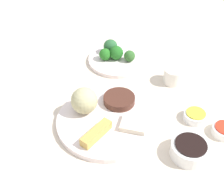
{
  "coord_description": "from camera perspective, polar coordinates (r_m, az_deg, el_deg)",
  "views": [
    {
      "loc": [
        0.07,
        0.59,
        0.6
      ],
      "look_at": [
        -0.03,
        -0.08,
        0.06
      ],
      "focal_mm": 45.07,
      "sensor_mm": 36.0,
      "label": 1
    }
  ],
  "objects": [
    {
      "name": "tabletop",
      "position": [
        0.84,
        -0.99,
        -6.15
      ],
      "size": [
        2.2,
        2.2,
        0.02
      ],
      "primitive_type": "cube",
      "color": "beige",
      "rests_on": "ground"
    },
    {
      "name": "main_plate",
      "position": [
        0.81,
        -0.7,
        -6.21
      ],
      "size": [
        0.29,
        0.29,
        0.02
      ],
      "primitive_type": "cylinder",
      "color": "white",
      "rests_on": "tabletop"
    },
    {
      "name": "rice_scoop",
      "position": [
        0.8,
        -5.64,
        -2.25
      ],
      "size": [
        0.08,
        0.08,
        0.08
      ],
      "primitive_type": "sphere",
      "color": "#BAB583",
      "rests_on": "main_plate"
    },
    {
      "name": "spring_roll",
      "position": [
        0.75,
        -3.2,
        -8.85
      ],
      "size": [
        0.09,
        0.09,
        0.02
      ],
      "primitive_type": "cube",
      "rotation": [
        0.0,
        0.0,
        0.77
      ],
      "color": "gold",
      "rests_on": "main_plate"
    },
    {
      "name": "crab_rangoon_wonton",
      "position": [
        0.78,
        4.41,
        -7.01
      ],
      "size": [
        0.09,
        0.08,
        0.02
      ],
      "primitive_type": "cube",
      "rotation": [
        0.0,
        0.0,
        -0.4
      ],
      "color": "beige",
      "rests_on": "main_plate"
    },
    {
      "name": "stir_fry_heap",
      "position": [
        0.85,
        1.46,
        -2.02
      ],
      "size": [
        0.1,
        0.1,
        0.02
      ],
      "primitive_type": "cylinder",
      "color": "#49271D",
      "rests_on": "main_plate"
    },
    {
      "name": "broccoli_plate",
      "position": [
        1.06,
        1.41,
        6.07
      ],
      "size": [
        0.23,
        0.23,
        0.01
      ],
      "primitive_type": "cylinder",
      "color": "white",
      "rests_on": "tabletop"
    },
    {
      "name": "broccoli_floret_0",
      "position": [
        1.04,
        0.85,
        7.47
      ],
      "size": [
        0.05,
        0.05,
        0.05
      ],
      "primitive_type": "sphere",
      "color": "#20651F",
      "rests_on": "broccoli_plate"
    },
    {
      "name": "broccoli_floret_1",
      "position": [
        1.03,
        3.58,
        6.81
      ],
      "size": [
        0.04,
        0.04,
        0.04
      ],
      "primitive_type": "sphere",
      "color": "#306228",
      "rests_on": "broccoli_plate"
    },
    {
      "name": "broccoli_floret_2",
      "position": [
        1.08,
        -0.31,
        8.73
      ],
      "size": [
        0.05,
        0.05,
        0.05
      ],
      "primitive_type": "sphere",
      "color": "#2B6134",
      "rests_on": "broccoli_plate"
    },
    {
      "name": "broccoli_floret_3",
      "position": [
        1.04,
        -1.41,
        7.15
      ],
      "size": [
        0.04,
        0.04,
        0.04
      ],
      "primitive_type": "sphere",
      "color": "#246D20",
      "rests_on": "broccoli_plate"
    },
    {
      "name": "soy_sauce_bowl",
      "position": [
        0.75,
        15.48,
        -11.74
      ],
      "size": [
        0.1,
        0.1,
        0.04
      ],
      "primitive_type": "cylinder",
      "color": "white",
      "rests_on": "tabletop"
    },
    {
      "name": "soy_sauce_bowl_liquid",
      "position": [
        0.73,
        15.75,
        -10.7
      ],
      "size": [
        0.08,
        0.08,
        0.0
      ],
      "primitive_type": "cylinder",
      "color": "black",
      "rests_on": "soy_sauce_bowl"
    },
    {
      "name": "sauce_ramekin_hot_mustard",
      "position": [
        0.85,
        16.52,
        -5.23
      ],
      "size": [
        0.07,
        0.07,
        0.02
      ],
      "primitive_type": "cylinder",
      "color": "white",
      "rests_on": "tabletop"
    },
    {
      "name": "sauce_ramekin_hot_mustard_liquid",
      "position": [
        0.84,
        16.68,
        -4.59
      ],
      "size": [
        0.06,
        0.06,
        0.0
      ],
      "primitive_type": "cylinder",
      "color": "yellow",
      "rests_on": "sauce_ramekin_hot_mustard"
    },
    {
      "name": "teacup",
      "position": [
        0.97,
        12.38,
        2.75
      ],
      "size": [
        0.07,
        0.07,
        0.05
      ],
      "primitive_type": "cylinder",
      "color": "white",
      "rests_on": "tabletop"
    }
  ]
}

